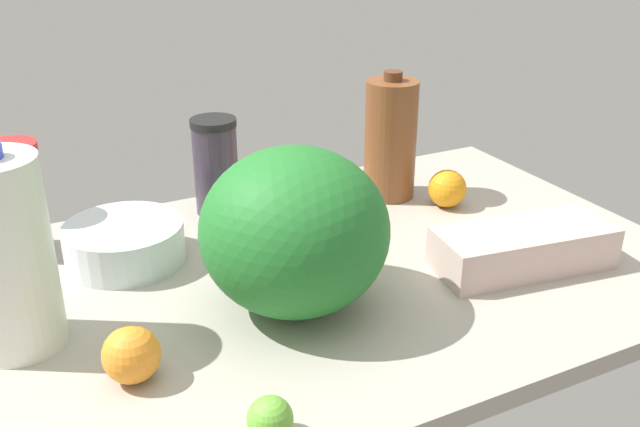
{
  "coord_description": "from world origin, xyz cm",
  "views": [
    {
      "loc": [
        45.67,
        90.37,
        59.01
      ],
      "look_at": [
        0.0,
        0.0,
        13.0
      ],
      "focal_mm": 40.0,
      "sensor_mm": 36.0,
      "label": 1
    }
  ],
  "objects_px": {
    "chocolate_milk_jug": "(390,139)",
    "orange_loose": "(131,355)",
    "lime_near_front": "(270,419)",
    "egg_carton": "(523,248)",
    "shaker_bottle": "(216,166)",
    "orange_beside_bowl": "(447,189)",
    "watermelon": "(295,231)",
    "milk_jug": "(5,255)",
    "mixing_bowl": "(125,243)",
    "orange_by_jug": "(285,189)",
    "tumbler_cup": "(17,199)"
  },
  "relations": [
    {
      "from": "lime_near_front",
      "to": "egg_carton",
      "type": "bearing_deg",
      "value": -160.65
    },
    {
      "from": "chocolate_milk_jug",
      "to": "shaker_bottle",
      "type": "distance_m",
      "value": 0.34
    },
    {
      "from": "orange_loose",
      "to": "lime_near_front",
      "type": "height_order",
      "value": "orange_loose"
    },
    {
      "from": "orange_by_jug",
      "to": "egg_carton",
      "type": "bearing_deg",
      "value": 121.93
    },
    {
      "from": "shaker_bottle",
      "to": "lime_near_front",
      "type": "xyz_separation_m",
      "value": [
        0.16,
        0.62,
        -0.07
      ]
    },
    {
      "from": "mixing_bowl",
      "to": "lime_near_front",
      "type": "height_order",
      "value": "mixing_bowl"
    },
    {
      "from": "mixing_bowl",
      "to": "watermelon",
      "type": "bearing_deg",
      "value": 127.53
    },
    {
      "from": "watermelon",
      "to": "orange_beside_bowl",
      "type": "bearing_deg",
      "value": -154.68
    },
    {
      "from": "watermelon",
      "to": "egg_carton",
      "type": "xyz_separation_m",
      "value": [
        -0.38,
        0.06,
        -0.09
      ]
    },
    {
      "from": "shaker_bottle",
      "to": "orange_loose",
      "type": "relative_size",
      "value": 2.5
    },
    {
      "from": "egg_carton",
      "to": "mixing_bowl",
      "type": "xyz_separation_m",
      "value": [
        0.57,
        -0.31,
        -0.0
      ]
    },
    {
      "from": "lime_near_front",
      "to": "tumbler_cup",
      "type": "bearing_deg",
      "value": -72.43
    },
    {
      "from": "egg_carton",
      "to": "shaker_bottle",
      "type": "height_order",
      "value": "shaker_bottle"
    },
    {
      "from": "egg_carton",
      "to": "lime_near_front",
      "type": "xyz_separation_m",
      "value": [
        0.52,
        0.18,
        -0.01
      ]
    },
    {
      "from": "watermelon",
      "to": "orange_by_jug",
      "type": "distance_m",
      "value": 0.37
    },
    {
      "from": "orange_loose",
      "to": "chocolate_milk_jug",
      "type": "bearing_deg",
      "value": -148.77
    },
    {
      "from": "shaker_bottle",
      "to": "lime_near_front",
      "type": "relative_size",
      "value": 3.48
    },
    {
      "from": "chocolate_milk_jug",
      "to": "egg_carton",
      "type": "bearing_deg",
      "value": 95.6
    },
    {
      "from": "chocolate_milk_jug",
      "to": "tumbler_cup",
      "type": "bearing_deg",
      "value": -5.7
    },
    {
      "from": "milk_jug",
      "to": "tumbler_cup",
      "type": "height_order",
      "value": "milk_jug"
    },
    {
      "from": "egg_carton",
      "to": "shaker_bottle",
      "type": "xyz_separation_m",
      "value": [
        0.37,
        -0.43,
        0.06
      ]
    },
    {
      "from": "milk_jug",
      "to": "lime_near_front",
      "type": "relative_size",
      "value": 5.4
    },
    {
      "from": "milk_jug",
      "to": "lime_near_front",
      "type": "bearing_deg",
      "value": 125.18
    },
    {
      "from": "milk_jug",
      "to": "mixing_bowl",
      "type": "xyz_separation_m",
      "value": [
        -0.18,
        -0.17,
        -0.1
      ]
    },
    {
      "from": "egg_carton",
      "to": "orange_beside_bowl",
      "type": "xyz_separation_m",
      "value": [
        -0.04,
        -0.26,
        0.0
      ]
    },
    {
      "from": "watermelon",
      "to": "orange_loose",
      "type": "xyz_separation_m",
      "value": [
        0.26,
        0.07,
        -0.08
      ]
    },
    {
      "from": "tumbler_cup",
      "to": "orange_loose",
      "type": "distance_m",
      "value": 0.44
    },
    {
      "from": "egg_carton",
      "to": "orange_beside_bowl",
      "type": "distance_m",
      "value": 0.26
    },
    {
      "from": "chocolate_milk_jug",
      "to": "orange_loose",
      "type": "xyz_separation_m",
      "value": [
        0.6,
        0.36,
        -0.08
      ]
    },
    {
      "from": "watermelon",
      "to": "tumbler_cup",
      "type": "xyz_separation_m",
      "value": [
        0.34,
        -0.36,
        -0.02
      ]
    },
    {
      "from": "orange_beside_bowl",
      "to": "mixing_bowl",
      "type": "bearing_deg",
      "value": -5.16
    },
    {
      "from": "egg_carton",
      "to": "tumbler_cup",
      "type": "relative_size",
      "value": 1.51
    },
    {
      "from": "orange_loose",
      "to": "orange_beside_bowl",
      "type": "bearing_deg",
      "value": -158.45
    },
    {
      "from": "chocolate_milk_jug",
      "to": "lime_near_front",
      "type": "xyz_separation_m",
      "value": [
        0.49,
        0.54,
        -0.09
      ]
    },
    {
      "from": "chocolate_milk_jug",
      "to": "tumbler_cup",
      "type": "relative_size",
      "value": 1.31
    },
    {
      "from": "watermelon",
      "to": "lime_near_front",
      "type": "bearing_deg",
      "value": 59.26
    },
    {
      "from": "egg_carton",
      "to": "lime_near_front",
      "type": "relative_size",
      "value": 5.52
    },
    {
      "from": "orange_by_jug",
      "to": "orange_beside_bowl",
      "type": "xyz_separation_m",
      "value": [
        -0.28,
        0.14,
        -0.0
      ]
    },
    {
      "from": "mixing_bowl",
      "to": "orange_loose",
      "type": "xyz_separation_m",
      "value": [
        0.06,
        0.32,
        0.0
      ]
    },
    {
      "from": "milk_jug",
      "to": "egg_carton",
      "type": "bearing_deg",
      "value": 169.46
    },
    {
      "from": "chocolate_milk_jug",
      "to": "orange_beside_bowl",
      "type": "xyz_separation_m",
      "value": [
        -0.07,
        0.1,
        -0.08
      ]
    },
    {
      "from": "milk_jug",
      "to": "shaker_bottle",
      "type": "xyz_separation_m",
      "value": [
        -0.38,
        -0.29,
        -0.04
      ]
    },
    {
      "from": "chocolate_milk_jug",
      "to": "milk_jug",
      "type": "xyz_separation_m",
      "value": [
        0.72,
        0.21,
        0.02
      ]
    },
    {
      "from": "tumbler_cup",
      "to": "lime_near_front",
      "type": "bearing_deg",
      "value": 107.57
    },
    {
      "from": "watermelon",
      "to": "milk_jug",
      "type": "bearing_deg",
      "value": -12.08
    },
    {
      "from": "chocolate_milk_jug",
      "to": "shaker_bottle",
      "type": "height_order",
      "value": "chocolate_milk_jug"
    },
    {
      "from": "milk_jug",
      "to": "shaker_bottle",
      "type": "relative_size",
      "value": 1.55
    },
    {
      "from": "watermelon",
      "to": "orange_by_jug",
      "type": "xyz_separation_m",
      "value": [
        -0.13,
        -0.33,
        -0.08
      ]
    },
    {
      "from": "egg_carton",
      "to": "orange_by_jug",
      "type": "relative_size",
      "value": 3.82
    },
    {
      "from": "egg_carton",
      "to": "mixing_bowl",
      "type": "relative_size",
      "value": 1.49
    }
  ]
}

